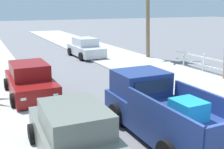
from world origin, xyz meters
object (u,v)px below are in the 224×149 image
car_left_near (86,48)px  car_left_mid (30,81)px  pickup_truck (163,112)px  car_left_far (74,135)px

car_left_near → car_left_mid: bearing=-124.5°
pickup_truck → car_left_near: size_ratio=1.22×
car_left_near → car_left_mid: (-5.80, -8.44, 0.00)m
pickup_truck → car_left_mid: bearing=117.7°
car_left_near → car_left_far: bearing=-111.5°
pickup_truck → car_left_mid: 6.58m
car_left_near → car_left_far: size_ratio=1.00×
car_left_near → pickup_truck: bearing=-100.9°
pickup_truck → car_left_near: 14.52m
car_left_near → car_left_mid: size_ratio=1.01×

